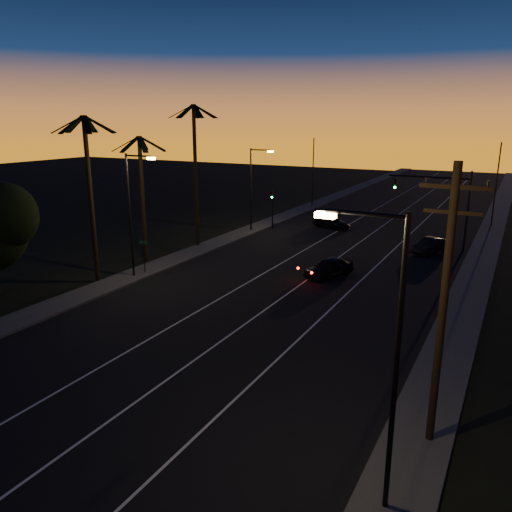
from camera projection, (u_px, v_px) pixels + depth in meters
The scene contains 21 objects.
road at pixel (323, 264), 40.27m from camera, with size 20.00×170.00×0.01m, color black.
sidewalk_left at pixel (207, 247), 45.33m from camera, with size 2.40×170.00×0.16m, color #32322F.
sidewalk_right at pixel (473, 283), 35.17m from camera, with size 2.40×170.00×0.16m, color #32322F.
lane_stripe_left at pixel (289, 259), 41.63m from camera, with size 0.12×160.00×0.01m, color silver.
lane_stripe_mid at pixel (329, 264), 40.04m from camera, with size 0.12×160.00×0.01m, color silver.
lane_stripe_right at pixel (372, 270), 38.45m from camera, with size 0.12×160.00×0.01m, color silver.
palm_near at pixel (89, 183), 33.91m from camera, with size 4.25×4.16×11.53m.
palm_mid at pixel (142, 185), 39.50m from camera, with size 4.25×4.16×10.03m.
palm_far at pixel (195, 162), 43.80m from camera, with size 4.25×4.16×12.53m.
streetlight_left_near at pixel (133, 206), 35.21m from camera, with size 2.55×0.26×9.00m.
streetlight_left_far at pixel (254, 183), 50.59m from camera, with size 2.55×0.26×8.50m.
streetlight_right_near at pixel (387, 344), 13.58m from camera, with size 2.55×0.26×9.00m.
street_sign at pixel (144, 253), 37.07m from camera, with size 0.70×0.06×2.60m.
utility_pole at pixel (443, 304), 16.58m from camera, with size 2.20×0.28×10.00m.
signal_mast at pixel (441, 195), 44.28m from camera, with size 7.10×0.41×7.00m.
signal_post at pixel (272, 202), 52.32m from camera, with size 0.28×0.37×4.20m.
far_pole_left at pixel (313, 173), 65.36m from camera, with size 0.14×0.14×9.00m, color black.
far_pole_right at pixel (496, 186), 52.82m from camera, with size 0.14×0.14×9.00m, color black.
lead_car at pixel (329, 267), 36.77m from camera, with size 3.33×4.82×1.40m.
right_car at pixel (430, 246), 43.24m from camera, with size 2.77×4.28×1.33m.
cross_car at pixel (331, 222), 53.43m from camera, with size 4.69×3.10×1.26m.
Camera 1 is at (13.42, -6.68, 11.22)m, focal length 35.00 mm.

